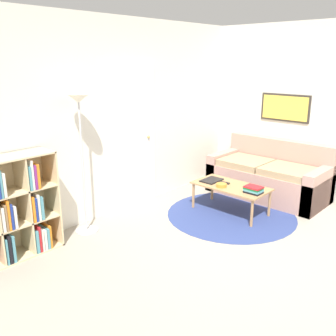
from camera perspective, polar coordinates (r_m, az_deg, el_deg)
name	(u,v)px	position (r m, az deg, el deg)	size (l,w,h in m)	color
ground_plane	(268,270)	(4.07, 14.94, -14.79)	(14.00, 14.00, 0.00)	gray
wall_back	(115,119)	(5.08, -8.13, 7.34)	(7.78, 0.11, 2.60)	silver
wall_right	(282,109)	(6.24, 16.91, 8.55)	(0.08, 5.34, 2.60)	silver
rug	(231,214)	(5.27, 9.58, -6.98)	(1.75, 1.75, 0.01)	navy
bookshelf	(6,212)	(4.27, -23.41, -6.22)	(1.02, 0.34, 1.11)	beige
floor_lamp	(80,125)	(4.45, -13.24, 6.38)	(0.28, 0.28, 1.69)	#B7B7BC
couch	(270,177)	(6.04, 15.25, -1.33)	(0.86, 1.75, 0.85)	tan
coffee_table	(231,188)	(5.24, 9.56, -3.01)	(0.54, 1.03, 0.39)	#AD7F51
laptop	(212,180)	(5.38, 6.66, -1.86)	(0.31, 0.22, 0.02)	black
bowl	(221,185)	(5.14, 8.13, -2.61)	(0.15, 0.15, 0.04)	orange
book_stack_on_table	(253,190)	(4.98, 12.89, -3.23)	(0.17, 0.23, 0.09)	black
remote	(225,183)	(5.29, 8.62, -2.24)	(0.06, 0.15, 0.02)	black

